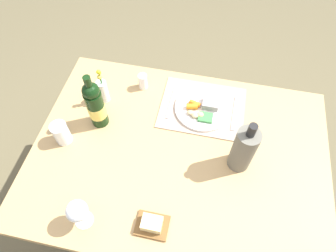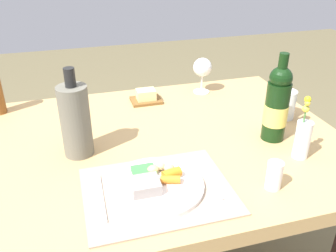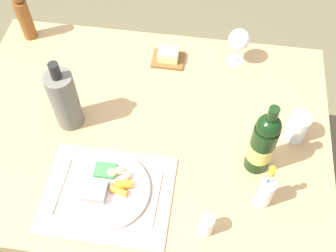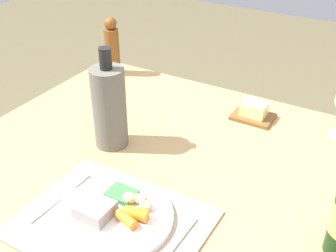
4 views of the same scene
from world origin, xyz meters
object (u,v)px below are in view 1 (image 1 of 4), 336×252
butter_dish (152,224)px  dinner_plate (203,108)px  cooler_bottle (244,149)px  wine_bottle (95,105)px  dining_table (179,161)px  fork (235,113)px  water_tumbler (62,134)px  wine_glass (77,211)px  knife (172,103)px  salt_shaker (143,81)px  flower_vase (103,90)px

butter_dish → dinner_plate: bearing=-100.6°
cooler_bottle → wine_bottle: 0.68m
dining_table → fork: bearing=-130.2°
water_tumbler → wine_glass: bearing=123.7°
wine_bottle → dinner_plate: bearing=-160.4°
dining_table → fork: size_ratio=6.54×
dining_table → knife: size_ratio=6.73×
salt_shaker → cooler_bottle: bearing=146.7°
dining_table → wine_glass: wine_glass is taller
cooler_bottle → flower_vase: (0.70, -0.22, -0.05)m
dinner_plate → fork: (-0.16, -0.01, -0.01)m
cooler_bottle → fork: bearing=-82.1°
fork → water_tumbler: size_ratio=1.80×
water_tumbler → dining_table: bearing=-175.8°
water_tumbler → wine_bottle: (-0.13, -0.13, 0.08)m
wine_bottle → salt_shaker: wine_bottle is taller
fork → wine_bottle: bearing=17.2°
water_tumbler → flower_vase: bearing=-112.1°
wine_glass → flower_vase: bearing=-79.2°
wine_bottle → wine_glass: size_ratio=1.94×
butter_dish → dining_table: bearing=-97.2°
cooler_bottle → salt_shaker: size_ratio=3.49×
butter_dish → water_tumbler: bearing=-31.4°
dinner_plate → wine_bottle: bearing=19.6°
dining_table → cooler_bottle: (-0.27, -0.01, 0.20)m
dinner_plate → fork: size_ratio=1.35×
dinner_plate → flower_vase: size_ratio=1.29×
dining_table → cooler_bottle: bearing=-178.7°
salt_shaker → dining_table: bearing=126.4°
cooler_bottle → wine_bottle: wine_bottle is taller
dinner_plate → butter_dish: butter_dish is taller
fork → water_tumbler: (0.77, 0.31, 0.04)m
salt_shaker → knife: bearing=154.7°
wine_bottle → wine_glass: (-0.09, 0.47, -0.02)m
flower_vase → water_tumbler: bearing=67.9°
wine_bottle → salt_shaker: (-0.15, -0.26, -0.09)m
cooler_bottle → wine_glass: bearing=33.4°
wine_bottle → flower_vase: size_ratio=1.45×
dinner_plate → wine_bottle: 0.52m
knife → butter_dish: (-0.05, 0.61, 0.01)m
dining_table → flower_vase: size_ratio=6.23×
flower_vase → dinner_plate: bearing=-176.0°
knife → butter_dish: bearing=95.5°
dinner_plate → flower_vase: (0.50, 0.04, 0.05)m
water_tumbler → salt_shaker: 0.48m
cooler_bottle → butter_dish: (0.31, 0.35, -0.10)m
cooler_bottle → butter_dish: bearing=48.4°
water_tumbler → flower_vase: flower_vase is taller
butter_dish → salt_shaker: size_ratio=1.52×
fork → flower_vase: size_ratio=0.95×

